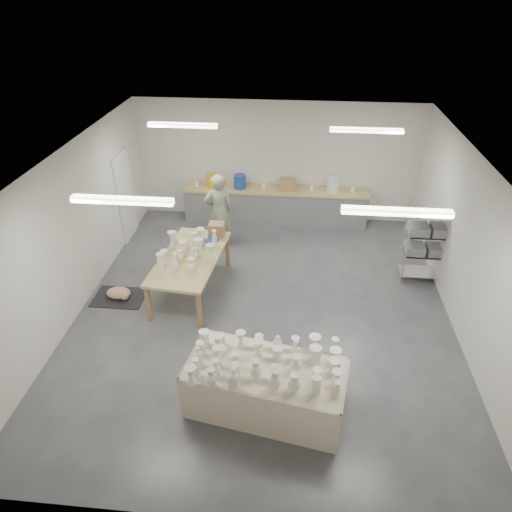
# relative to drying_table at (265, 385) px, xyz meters

# --- Properties ---
(room) EXTENTS (8.00, 8.02, 3.00)m
(room) POSITION_rel_drying_table_xyz_m (-0.31, 2.36, 1.61)
(room) COLOR #424449
(room) RESTS_ON ground
(back_counter) EXTENTS (4.60, 0.60, 1.24)m
(back_counter) POSITION_rel_drying_table_xyz_m (-0.21, 5.95, 0.04)
(back_counter) COLOR tan
(back_counter) RESTS_ON ground
(wire_shelf) EXTENTS (0.88, 0.48, 1.80)m
(wire_shelf) POSITION_rel_drying_table_xyz_m (2.99, 3.67, 0.47)
(wire_shelf) COLOR silver
(wire_shelf) RESTS_ON ground
(drying_table) EXTENTS (2.42, 1.47, 1.16)m
(drying_table) POSITION_rel_drying_table_xyz_m (0.00, 0.00, 0.00)
(drying_table) COLOR olive
(drying_table) RESTS_ON ground
(work_table) EXTENTS (1.32, 2.30, 1.20)m
(work_table) POSITION_rel_drying_table_xyz_m (-1.67, 2.85, 0.40)
(work_table) COLOR tan
(work_table) RESTS_ON ground
(rug) EXTENTS (1.00, 0.70, 0.02)m
(rug) POSITION_rel_drying_table_xyz_m (-3.11, 2.39, -0.44)
(rug) COLOR black
(rug) RESTS_ON ground
(cat) EXTENTS (0.56, 0.46, 0.21)m
(cat) POSITION_rel_drying_table_xyz_m (-3.08, 2.37, -0.32)
(cat) COLOR white
(cat) RESTS_ON rug
(potter) EXTENTS (0.75, 0.61, 1.79)m
(potter) POSITION_rel_drying_table_xyz_m (-1.43, 4.63, 0.45)
(potter) COLOR gray
(potter) RESTS_ON ground
(red_stool) EXTENTS (0.45, 0.45, 0.33)m
(red_stool) POSITION_rel_drying_table_xyz_m (-1.43, 4.90, -0.15)
(red_stool) COLOR red
(red_stool) RESTS_ON ground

